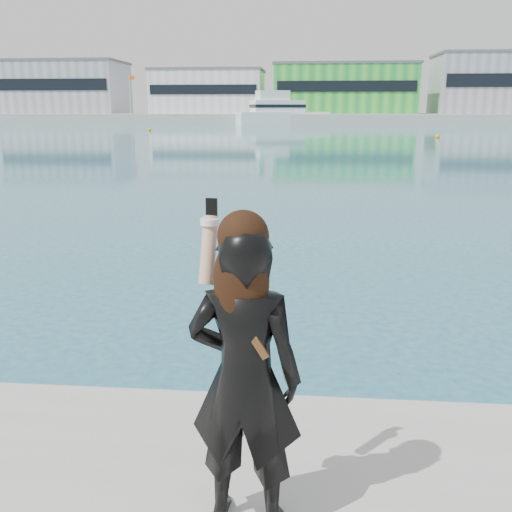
{
  "coord_description": "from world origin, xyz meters",
  "views": [
    {
      "loc": [
        0.24,
        -3.3,
        3.11
      ],
      "look_at": [
        -0.07,
        0.23,
        2.19
      ],
      "focal_mm": 40.0,
      "sensor_mm": 36.0,
      "label": 1
    }
  ],
  "objects": [
    {
      "name": "flagpole_right",
      "position": [
        22.09,
        121.0,
        6.54
      ],
      "size": [
        1.28,
        0.16,
        8.0
      ],
      "color": "silver",
      "rests_on": "far_quay"
    },
    {
      "name": "warehouse_grey_right",
      "position": [
        40.0,
        127.98,
        8.26
      ],
      "size": [
        25.5,
        15.35,
        12.5
      ],
      "color": "gray",
      "rests_on": "far_quay"
    },
    {
      "name": "far_quay",
      "position": [
        0.0,
        130.0,
        1.0
      ],
      "size": [
        320.0,
        40.0,
        2.0
      ],
      "primitive_type": "cube",
      "color": "#9E9E99",
      "rests_on": "ground"
    },
    {
      "name": "buoy_near",
      "position": [
        14.29,
        61.14,
        0.0
      ],
      "size": [
        0.5,
        0.5,
        0.5
      ],
      "primitive_type": "sphere",
      "color": "#FAAB0D",
      "rests_on": "ground"
    },
    {
      "name": "buoy_far",
      "position": [
        -22.14,
        77.8,
        0.0
      ],
      "size": [
        0.5,
        0.5,
        0.5
      ],
      "primitive_type": "sphere",
      "color": "#FAAB0D",
      "rests_on": "ground"
    },
    {
      "name": "motor_yacht",
      "position": [
        -5.26,
        111.84,
        2.38
      ],
      "size": [
        18.68,
        11.45,
        8.45
      ],
      "rotation": [
        0.0,
        0.0,
        0.38
      ],
      "color": "white",
      "rests_on": "ground"
    },
    {
      "name": "woman",
      "position": [
        -0.07,
        -0.48,
        1.73
      ],
      "size": [
        0.68,
        0.48,
        1.84
      ],
      "rotation": [
        0.0,
        0.0,
        3.03
      ],
      "color": "black",
      "rests_on": "near_quay"
    },
    {
      "name": "warehouse_green",
      "position": [
        8.0,
        127.98,
        7.26
      ],
      "size": [
        30.6,
        16.36,
        10.5
      ],
      "color": "green",
      "rests_on": "far_quay"
    },
    {
      "name": "warehouse_white",
      "position": [
        -22.0,
        127.98,
        6.76
      ],
      "size": [
        24.48,
        15.35,
        9.5
      ],
      "color": "silver",
      "rests_on": "far_quay"
    },
    {
      "name": "flagpole_left",
      "position": [
        -37.91,
        121.0,
        6.54
      ],
      "size": [
        1.28,
        0.16,
        8.0
      ],
      "color": "silver",
      "rests_on": "far_quay"
    },
    {
      "name": "warehouse_grey_left",
      "position": [
        -55.0,
        127.98,
        7.76
      ],
      "size": [
        26.52,
        16.36,
        11.5
      ],
      "color": "gray",
      "rests_on": "far_quay"
    }
  ]
}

